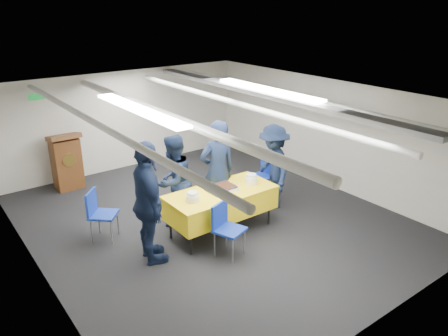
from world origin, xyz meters
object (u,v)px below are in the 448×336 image
Objects in this scene: chair_near at (225,224)px; sailor_a at (217,171)px; chair_left at (98,210)px; sailor_d at (273,167)px; podium at (66,161)px; sailor_c at (148,204)px; serving_table at (221,202)px; sailor_b at (173,181)px; sheet_cake at (221,188)px; chair_right at (264,172)px.

sailor_a reaches higher than chair_near.
sailor_d is at bearing -14.60° from chair_left.
chair_left is (-0.29, -2.47, -0.08)m from podium.
sailor_a is at bearing -15.93° from chair_left.
sailor_d is at bearing 178.65° from sailor_a.
chair_near is 0.45× the size of sailor_c.
serving_table is 1.47m from sailor_c.
sailor_b is (1.30, -0.28, 0.30)m from chair_left.
chair_right reaches higher than sheet_cake.
sailor_c is (0.09, -3.59, 0.36)m from podium.
serving_table is at bearing -73.08° from sailor_c.
chair_near is at bearing -42.86° from sailor_d.
sailor_a is at bearing 132.89° from sailor_b.
podium reaches higher than chair_right.
sailor_d is at bearing 25.07° from chair_near.
sailor_a reaches higher than sheet_cake.
sailor_a is 1.13× the size of sailor_b.
sailor_d is (1.38, 0.19, 0.02)m from sheet_cake.
chair_left is (-1.40, 1.66, 0.00)m from chair_near.
chair_near is 0.52× the size of sailor_b.
sheet_cake is (0.02, 0.01, 0.25)m from serving_table.
sailor_a is at bearing -171.23° from chair_right.
sailor_c is at bearing -176.71° from serving_table.
chair_near is at bearing 69.29° from sailor_b.
chair_right is at bearing -42.79° from podium.
sailor_c reaches higher than serving_table.
serving_table is 1.43m from sailor_d.
sailor_b is at bearing 124.19° from sheet_cake.
chair_right reaches higher than serving_table.
sailor_b is at bearing -84.11° from sailor_d.
sailor_a is at bearing -58.57° from sailor_c.
chair_left is 0.52× the size of sailor_b.
podium reaches higher than chair_near.
sailor_c reaches higher than chair_near.
podium is 0.75× the size of sailor_b.
chair_right is at bearing 22.53° from serving_table.
sailor_d reaches higher than chair_near.
sailor_d is at bearing -70.53° from sailor_c.
chair_near is 1.98m from sailor_d.
sailor_b reaches higher than chair_near.
sailor_c reaches higher than sailor_d.
sailor_c is at bearing 151.98° from chair_near.
podium is at bearing 105.05° from chair_near.
chair_left is (-3.37, 0.38, 0.00)m from chair_right.
chair_right is 0.53× the size of sailor_d.
serving_table is 3.81m from podium.
sailor_d is (2.80, 0.29, -0.15)m from sailor_c.
chair_right and chair_left have the same top height.
sailor_c is at bearing -88.59° from podium.
sheet_cake is 1.72m from chair_right.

